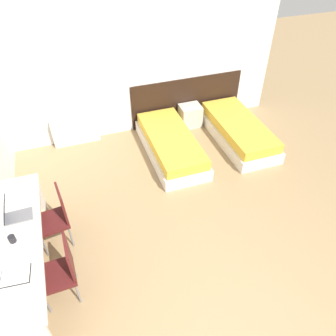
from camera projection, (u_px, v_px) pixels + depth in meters
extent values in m
cube|color=white|center=(132.00, 66.00, 5.95)|extent=(5.79, 0.05, 2.70)
cube|color=black|center=(187.00, 100.00, 6.77)|extent=(2.35, 0.03, 0.96)
cube|color=silver|center=(171.00, 149.00, 6.12)|extent=(0.85, 1.93, 0.22)
cube|color=gold|center=(171.00, 140.00, 5.99)|extent=(0.77, 1.85, 0.19)
cube|color=silver|center=(238.00, 135.00, 6.47)|extent=(0.85, 1.93, 0.22)
cube|color=gold|center=(239.00, 126.00, 6.33)|extent=(0.77, 1.85, 0.19)
cube|color=beige|center=(190.00, 116.00, 6.78)|extent=(0.43, 0.35, 0.45)
cube|color=silver|center=(76.00, 131.00, 6.27)|extent=(0.88, 0.12, 0.56)
cube|color=beige|center=(18.00, 240.00, 3.81)|extent=(0.53, 2.24, 0.04)
cube|color=beige|center=(26.00, 197.00, 4.84)|extent=(0.48, 0.04, 0.70)
cube|color=#511919|center=(52.00, 222.00, 4.39)|extent=(0.46, 0.46, 0.05)
cube|color=#511919|center=(62.00, 204.00, 4.28)|extent=(0.08, 0.37, 0.47)
cylinder|color=slate|center=(45.00, 246.00, 4.36)|extent=(0.02, 0.02, 0.40)
cylinder|color=slate|center=(40.00, 228.00, 4.59)|extent=(0.02, 0.02, 0.40)
cylinder|color=slate|center=(71.00, 237.00, 4.47)|extent=(0.02, 0.02, 0.40)
cylinder|color=slate|center=(65.00, 219.00, 4.71)|extent=(0.02, 0.02, 0.40)
cube|color=#511919|center=(57.00, 275.00, 3.78)|extent=(0.42, 0.42, 0.05)
cube|color=#511919|center=(69.00, 257.00, 3.66)|extent=(0.04, 0.37, 0.47)
cylinder|color=slate|center=(47.00, 304.00, 3.76)|extent=(0.02, 0.02, 0.40)
cylinder|color=slate|center=(45.00, 278.00, 4.01)|extent=(0.02, 0.02, 0.40)
cylinder|color=slate|center=(78.00, 294.00, 3.85)|extent=(0.02, 0.02, 0.40)
cylinder|color=slate|center=(74.00, 269.00, 4.10)|extent=(0.02, 0.02, 0.40)
cube|color=slate|center=(19.00, 216.00, 4.05)|extent=(0.33, 0.22, 0.02)
cube|color=black|center=(4.00, 210.00, 3.91)|extent=(0.11, 0.22, 0.32)
cube|color=black|center=(16.00, 276.00, 3.43)|extent=(0.32, 0.26, 0.01)
cube|color=white|center=(15.00, 275.00, 3.43)|extent=(0.30, 0.25, 0.01)
cylinder|color=black|center=(12.00, 239.00, 3.74)|extent=(0.08, 0.08, 0.09)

